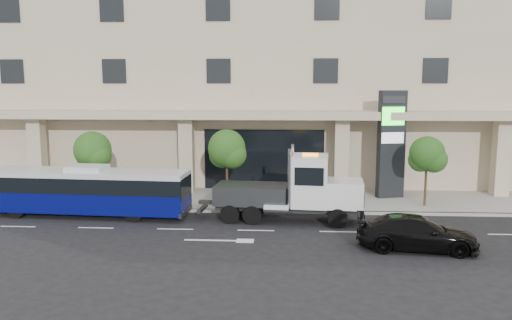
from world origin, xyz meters
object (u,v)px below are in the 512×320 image
(city_bus, at_px, (88,190))
(signage_pylon, at_px, (391,144))
(black_sedan, at_px, (417,233))
(tow_truck, at_px, (295,191))

(city_bus, distance_m, signage_pylon, 18.00)
(black_sedan, bearing_deg, tow_truck, 56.61)
(tow_truck, height_order, black_sedan, tow_truck)
(city_bus, relative_size, tow_truck, 1.27)
(tow_truck, xyz_separation_m, signage_pylon, (5.99, 5.44, 1.88))
(city_bus, height_order, signage_pylon, signage_pylon)
(city_bus, relative_size, black_sedan, 2.17)
(city_bus, xyz_separation_m, signage_pylon, (17.19, 4.94, 2.09))
(city_bus, bearing_deg, tow_truck, 1.04)
(tow_truck, relative_size, black_sedan, 1.71)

